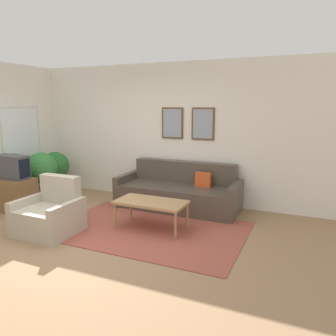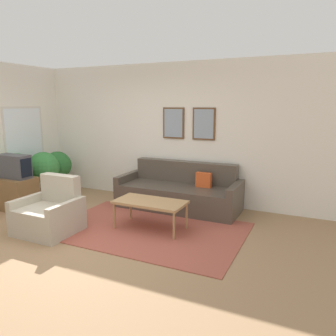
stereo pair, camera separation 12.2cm
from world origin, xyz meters
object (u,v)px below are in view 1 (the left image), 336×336
at_px(coffee_table, 151,203).
at_px(potted_plant_tall, 15,171).
at_px(tv, 11,167).
at_px(armchair, 50,215).
at_px(couch, 179,193).

relative_size(coffee_table, potted_plant_tall, 1.11).
xyz_separation_m(tv, potted_plant_tall, (-0.29, 0.31, -0.16)).
relative_size(coffee_table, armchair, 1.29).
relative_size(armchair, potted_plant_tall, 0.86).
bearing_deg(coffee_table, armchair, -150.62).
height_order(tv, armchair, tv).
bearing_deg(couch, armchair, -124.49).
distance_m(coffee_table, armchair, 1.53).
bearing_deg(coffee_table, couch, 90.53).
relative_size(couch, tv, 3.48).
xyz_separation_m(couch, armchair, (-1.31, -1.91, -0.02)).
bearing_deg(coffee_table, tv, -176.29).
bearing_deg(potted_plant_tall, couch, 19.10).
relative_size(tv, potted_plant_tall, 0.66).
xyz_separation_m(couch, coffee_table, (0.01, -1.17, 0.12)).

